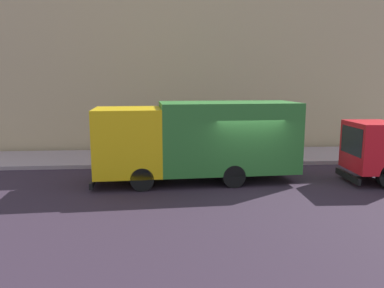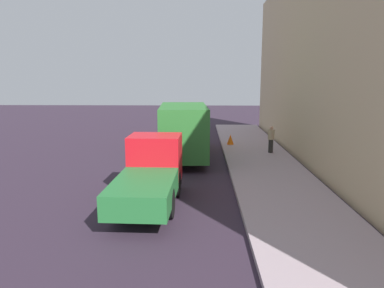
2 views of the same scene
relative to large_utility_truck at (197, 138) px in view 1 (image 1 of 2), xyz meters
name	(u,v)px [view 1 (image 1 of 2)]	position (x,y,z in m)	size (l,w,h in m)	color
ground	(246,184)	(-0.60, -1.84, -1.71)	(80.00, 80.00, 0.00)	#2F2332
sidewalk	(225,156)	(4.30, -1.84, -1.62)	(3.80, 30.00, 0.18)	#A49099
building_facade	(219,53)	(6.70, -1.84, 3.75)	(0.50, 30.00, 10.91)	tan
large_utility_truck	(197,138)	(0.00, 0.00, 0.00)	(2.88, 7.95, 3.09)	yellow
pedestrian_walking	(177,137)	(5.16, 0.59, -0.70)	(0.51, 0.51, 1.59)	#282624
traffic_cone_orange	(124,155)	(2.97, 3.18, -1.20)	(0.46, 0.46, 0.66)	orange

